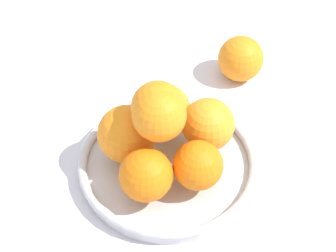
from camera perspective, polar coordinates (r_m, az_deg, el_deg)
The scene contains 4 objects.
ground_plane at distance 0.82m, azimuth 0.00°, elevation -4.48°, with size 4.00×4.00×0.00m, color silver.
fruit_bowl at distance 0.80m, azimuth 0.00°, elevation -3.88°, with size 0.26×0.26×0.03m.
orange_pile at distance 0.76m, azimuth -0.49°, elevation -0.52°, with size 0.19×0.19×0.13m.
stray_orange at distance 0.94m, azimuth 7.39°, elevation 6.80°, with size 0.08×0.08×0.08m, color orange.
Camera 1 is at (-0.06, -0.51, 0.64)m, focal length 60.00 mm.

